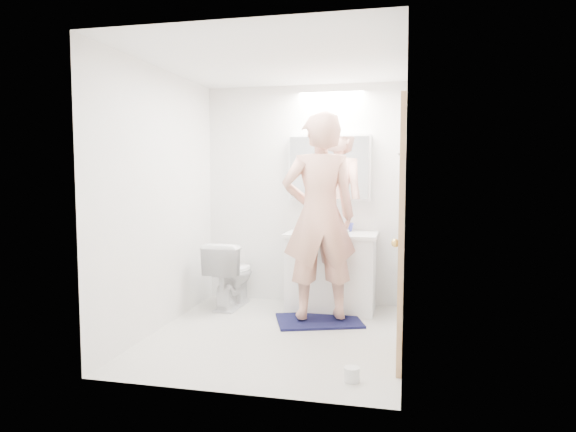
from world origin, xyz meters
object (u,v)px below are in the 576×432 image
(vanity_cabinet, at_px, (331,273))
(toilet, at_px, (231,274))
(soap_bottle_b, at_px, (316,222))
(person, at_px, (319,216))
(soap_bottle_a, at_px, (310,221))
(toilet_paper_roll, at_px, (352,374))
(medicine_cabinet, at_px, (330,168))
(toothbrush_cup, at_px, (349,227))

(vanity_cabinet, height_order, toilet, vanity_cabinet)
(toilet, height_order, soap_bottle_b, soap_bottle_b)
(person, bearing_deg, soap_bottle_a, -90.94)
(vanity_cabinet, bearing_deg, soap_bottle_b, 137.80)
(vanity_cabinet, height_order, soap_bottle_b, soap_bottle_b)
(vanity_cabinet, bearing_deg, person, -96.19)
(person, height_order, toilet_paper_roll, person)
(person, height_order, soap_bottle_a, person)
(toilet_paper_roll, bearing_deg, soap_bottle_a, 108.46)
(medicine_cabinet, height_order, person, person)
(soap_bottle_b, distance_m, toothbrush_cup, 0.37)
(person, height_order, soap_bottle_b, person)
(person, bearing_deg, medicine_cabinet, -108.77)
(person, bearing_deg, vanity_cabinet, -115.29)
(toilet, height_order, toilet_paper_roll, toilet)
(vanity_cabinet, bearing_deg, soap_bottle_a, 149.76)
(soap_bottle_a, relative_size, soap_bottle_b, 1.17)
(vanity_cabinet, relative_size, person, 0.46)
(person, relative_size, toilet_paper_roll, 17.90)
(soap_bottle_b, bearing_deg, medicine_cabinet, 11.86)
(toothbrush_cup, bearing_deg, soap_bottle_b, 176.84)
(soap_bottle_b, xyz_separation_m, toilet_paper_roll, (0.61, -2.02, -0.86))
(vanity_cabinet, bearing_deg, toilet, -173.90)
(toothbrush_cup, distance_m, toilet_paper_roll, 2.17)
(person, bearing_deg, soap_bottle_b, -96.50)
(vanity_cabinet, height_order, toothbrush_cup, toothbrush_cup)
(medicine_cabinet, xyz_separation_m, toilet, (-1.02, -0.33, -1.14))
(soap_bottle_a, xyz_separation_m, toothbrush_cup, (0.42, 0.01, -0.06))
(medicine_cabinet, distance_m, toilet, 1.57)
(person, distance_m, toothbrush_cup, 0.69)
(person, height_order, toothbrush_cup, person)
(person, distance_m, toilet_paper_roll, 1.74)
(soap_bottle_b, bearing_deg, vanity_cabinet, -42.20)
(soap_bottle_b, bearing_deg, toothbrush_cup, -3.16)
(person, distance_m, soap_bottle_a, 0.67)
(soap_bottle_a, xyz_separation_m, soap_bottle_b, (0.06, 0.03, -0.02))
(person, xyz_separation_m, toilet_paper_roll, (0.46, -1.36, -0.98))
(person, xyz_separation_m, soap_bottle_a, (-0.21, 0.63, -0.11))
(toilet, xyz_separation_m, soap_bottle_a, (0.82, 0.27, 0.57))
(toilet, xyz_separation_m, toothbrush_cup, (1.24, 0.28, 0.51))
(medicine_cabinet, xyz_separation_m, soap_bottle_b, (-0.14, -0.03, -0.59))
(vanity_cabinet, relative_size, soap_bottle_b, 4.94)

